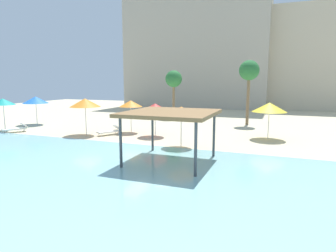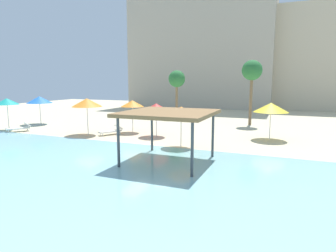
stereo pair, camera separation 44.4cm
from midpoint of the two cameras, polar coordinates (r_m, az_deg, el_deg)
ground_plane at (r=17.33m, az=-3.82°, el=-5.06°), size 80.00×80.00×0.00m
lagoon_water at (r=13.02m, az=-14.26°, el=-9.96°), size 44.00×13.50×0.04m
shade_pavilion at (r=14.58m, az=1.03°, el=2.31°), size 4.41×4.41×2.66m
beach_umbrella_blue_0 at (r=30.83m, az=-23.82°, el=4.80°), size 2.43×2.43×2.73m
beach_umbrella_orange_1 at (r=18.22m, az=3.34°, el=3.04°), size 1.92×1.92×2.59m
beach_umbrella_orange_3 at (r=23.34m, az=-15.30°, el=4.52°), size 2.37×2.37×2.86m
beach_umbrella_orange_4 at (r=23.79m, az=-6.57°, el=4.46°), size 1.91×1.91×2.64m
beach_umbrella_red_5 at (r=21.90m, az=-1.79°, el=3.78°), size 2.01×2.01×2.51m
beach_umbrella_yellow_6 at (r=21.99m, az=20.34°, el=3.47°), size 2.47×2.47×2.65m
beach_umbrella_teal_7 at (r=28.16m, az=-28.99°, el=4.29°), size 1.97×1.97×2.74m
lounge_chair_1 at (r=27.01m, az=-26.92°, el=-0.28°), size 1.54×1.92×0.74m
lounge_chair_2 at (r=23.08m, az=-10.52°, el=-0.86°), size 1.48×1.94×0.74m
palm_tree_0 at (r=28.61m, az=16.79°, el=10.28°), size 1.90×1.90×6.16m
palm_tree_1 at (r=32.87m, az=2.14°, el=9.16°), size 1.90×1.90×5.41m
hotel_block_0 at (r=49.67m, az=6.92°, el=16.34°), size 23.08×8.61×21.41m
hotel_block_1 at (r=50.78m, az=24.17°, el=11.87°), size 19.50×10.87×15.05m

